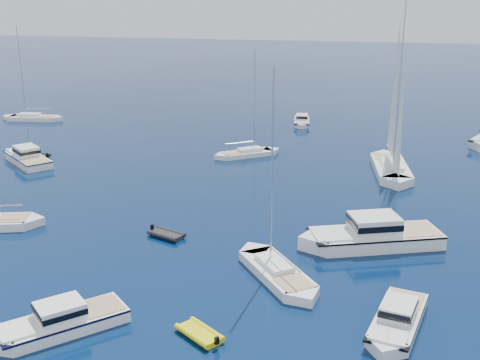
% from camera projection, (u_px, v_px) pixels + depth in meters
% --- Properties ---
extents(ground, '(400.00, 400.00, 0.00)m').
position_uv_depth(ground, '(183.00, 355.00, 35.43)').
color(ground, '#08224E').
rests_on(ground, ground).
extents(motor_cruiser_near, '(4.58, 8.93, 2.25)m').
position_uv_depth(motor_cruiser_near, '(396.00, 329.00, 38.09)').
color(motor_cruiser_near, silver).
rests_on(motor_cruiser_near, ground).
extents(motor_cruiser_left, '(8.59, 8.56, 2.44)m').
position_uv_depth(motor_cruiser_left, '(59.00, 331.00, 37.82)').
color(motor_cruiser_left, white).
rests_on(motor_cruiser_left, ground).
extents(motor_cruiser_centre, '(13.19, 7.98, 3.32)m').
position_uv_depth(motor_cruiser_centre, '(370.00, 245.00, 50.15)').
color(motor_cruiser_centre, silver).
rests_on(motor_cruiser_centre, ground).
extents(motor_cruiser_far_l, '(9.56, 8.80, 2.62)m').
position_uv_depth(motor_cruiser_far_l, '(27.00, 163.00, 73.12)').
color(motor_cruiser_far_l, silver).
rests_on(motor_cruiser_far_l, ground).
extents(motor_cruiser_horizon, '(2.99, 7.52, 1.92)m').
position_uv_depth(motor_cruiser_horizon, '(302.00, 124.00, 92.68)').
color(motor_cruiser_horizon, silver).
rests_on(motor_cruiser_horizon, ground).
extents(sailboat_mid_r, '(8.41, 10.30, 15.66)m').
position_uv_depth(sailboat_mid_r, '(277.00, 277.00, 44.84)').
color(sailboat_mid_r, white).
rests_on(sailboat_mid_r, ground).
extents(sailboat_centre, '(8.83, 7.06, 13.34)m').
position_uv_depth(sailboat_centre, '(247.00, 156.00, 75.89)').
color(sailboat_centre, silver).
rests_on(sailboat_centre, ground).
extents(sailboat_sails_r, '(5.01, 14.09, 20.28)m').
position_uv_depth(sailboat_sails_r, '(390.00, 172.00, 69.36)').
color(sailboat_sails_r, silver).
rests_on(sailboat_sails_r, ground).
extents(sailboat_far_l, '(10.28, 3.51, 14.83)m').
position_uv_depth(sailboat_far_l, '(33.00, 120.00, 95.55)').
color(sailboat_far_l, silver).
rests_on(sailboat_far_l, ground).
extents(tender_yellow, '(3.74, 3.47, 0.95)m').
position_uv_depth(tender_yellow, '(200.00, 337.00, 37.25)').
color(tender_yellow, yellow).
rests_on(tender_yellow, ground).
extents(tender_grey_near, '(3.68, 2.92, 0.95)m').
position_uv_depth(tender_grey_near, '(167.00, 237.00, 51.83)').
color(tender_grey_near, black).
rests_on(tender_grey_near, ground).
extents(tender_grey_far, '(4.42, 2.80, 0.95)m').
position_uv_depth(tender_grey_far, '(33.00, 158.00, 75.22)').
color(tender_grey_far, black).
rests_on(tender_grey_far, ground).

